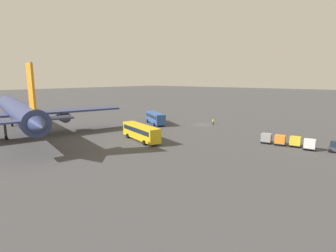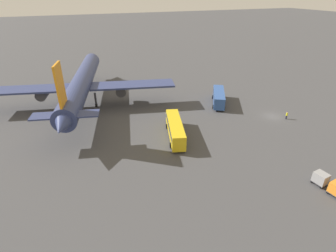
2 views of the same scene
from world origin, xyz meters
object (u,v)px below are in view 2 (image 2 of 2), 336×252
airplane (82,83)px  cargo_cart_grey (321,178)px  shuttle_bus_near (219,97)px  shuttle_bus_far (175,128)px  worker_person (287,116)px

airplane → cargo_cart_grey: 54.43m
shuttle_bus_near → shuttle_bus_far: (-11.66, 17.34, 0.04)m
shuttle_bus_far → cargo_cart_grey: shuttle_bus_far is taller
shuttle_bus_near → airplane: bearing=99.1°
shuttle_bus_near → shuttle_bus_far: bearing=153.8°
airplane → cargo_cart_grey: airplane is taller
shuttle_bus_far → cargo_cart_grey: (-21.59, -14.66, -0.82)m
shuttle_bus_far → worker_person: 27.09m
airplane → worker_person: bearing=-107.7°
airplane → shuttle_bus_near: (-12.20, -32.25, -3.89)m
airplane → cargo_cart_grey: size_ratio=23.81×
shuttle_bus_far → cargo_cart_grey: 26.11m
worker_person → airplane: bearing=58.3°
shuttle_bus_near → cargo_cart_grey: (-33.25, 2.68, -0.78)m
airplane → worker_person: size_ratio=29.85×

